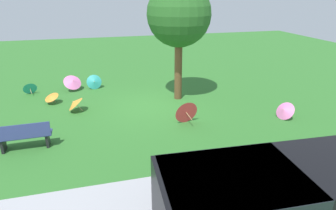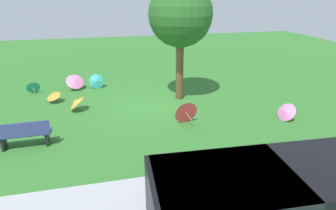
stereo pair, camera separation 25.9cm
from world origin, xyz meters
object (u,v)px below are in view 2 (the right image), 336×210
(van_dark, at_px, (261,199))
(parasol_pink_1, at_px, (75,81))
(park_bench, at_px, (24,134))
(parasol_teal_0, at_px, (97,81))
(shade_tree, at_px, (180,15))
(parasol_pink_0, at_px, (286,111))
(parasol_teal_1, at_px, (33,87))
(parasol_orange_1, at_px, (76,102))
(parasol_orange_0, at_px, (53,95))
(parasol_red_0, at_px, (185,112))

(van_dark, relative_size, parasol_pink_1, 4.37)
(park_bench, bearing_deg, van_dark, 137.75)
(parasol_teal_0, height_order, parasol_pink_1, parasol_pink_1)
(shade_tree, distance_m, parasol_pink_0, 5.67)
(parasol_teal_1, relative_size, parasol_pink_1, 0.66)
(van_dark, xyz_separation_m, shade_tree, (-0.56, -7.97, 2.75))
(park_bench, relative_size, parasol_pink_0, 1.88)
(parasol_pink_1, bearing_deg, parasol_teal_1, -0.61)
(shade_tree, distance_m, parasol_orange_1, 5.59)
(parasol_orange_0, bearing_deg, van_dark, 119.70)
(parasol_teal_0, height_order, parasol_pink_0, parasol_teal_0)
(van_dark, height_order, park_bench, van_dark)
(parasol_red_0, bearing_deg, van_dark, 88.97)
(park_bench, height_order, parasol_pink_1, park_bench)
(park_bench, xyz_separation_m, parasol_teal_1, (0.78, -5.48, -0.16))
(parasol_orange_1, bearing_deg, parasol_teal_0, -106.74)
(parasol_teal_0, height_order, parasol_teal_1, parasol_teal_0)
(van_dark, xyz_separation_m, parasol_teal_0, (3.11, -10.32, -0.55))
(parasol_teal_0, bearing_deg, parasol_orange_1, 73.26)
(park_bench, height_order, parasol_teal_0, park_bench)
(parasol_teal_0, height_order, parasol_orange_0, parasol_teal_0)
(parasol_teal_1, bearing_deg, parasol_red_0, 141.73)
(parasol_pink_0, relative_size, parasol_teal_1, 1.21)
(van_dark, relative_size, parasol_teal_0, 6.16)
(shade_tree, height_order, parasol_orange_0, shade_tree)
(parasol_pink_0, height_order, parasol_orange_0, parasol_pink_0)
(parasol_orange_1, xyz_separation_m, parasol_pink_1, (0.18, -2.76, 0.08))
(van_dark, xyz_separation_m, parasol_red_0, (-0.10, -5.42, -0.47))
(van_dark, height_order, parasol_orange_0, van_dark)
(parasol_orange_0, bearing_deg, parasol_teal_0, -139.20)
(parasol_teal_0, bearing_deg, shade_tree, 147.32)
(park_bench, height_order, parasol_orange_1, park_bench)
(parasol_pink_0, xyz_separation_m, parasol_orange_0, (8.86, -3.91, -0.00))
(van_dark, distance_m, parasol_orange_1, 8.52)
(park_bench, height_order, parasol_pink_0, park_bench)
(van_dark, bearing_deg, parasol_teal_0, -73.25)
(van_dark, height_order, shade_tree, shade_tree)
(shade_tree, relative_size, parasol_teal_1, 7.13)
(shade_tree, bearing_deg, parasol_teal_0, -32.68)
(shade_tree, relative_size, parasol_orange_0, 5.88)
(parasol_orange_0, distance_m, parasol_pink_1, 1.79)
(van_dark, relative_size, shade_tree, 0.93)
(shade_tree, xyz_separation_m, parasol_teal_0, (3.67, -2.35, -3.29))
(parasol_orange_1, bearing_deg, park_bench, 63.16)
(parasol_pink_0, distance_m, parasol_red_0, 3.85)
(parasol_pink_0, distance_m, parasol_teal_1, 11.41)
(park_bench, xyz_separation_m, parasol_pink_0, (-9.21, 0.03, -0.13))
(shade_tree, bearing_deg, parasol_orange_0, -7.67)
(parasol_teal_1, bearing_deg, van_dark, 120.60)
(shade_tree, relative_size, parasol_teal_0, 6.62)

